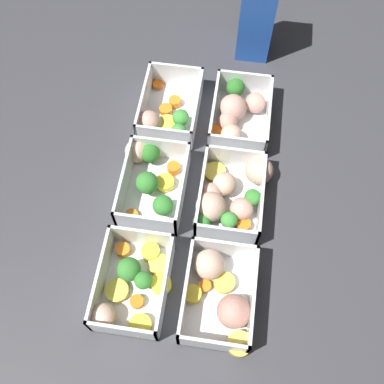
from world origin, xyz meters
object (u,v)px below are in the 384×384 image
object	(u,v)px
container_far_left	(237,113)
container_near_right	(131,286)
container_far_center	(230,195)
juice_carton	(257,14)
container_near_left	(167,115)
container_far_right	(221,294)
container_near_center	(151,179)

from	to	relation	value
container_far_left	container_near_right	bearing A→B (deg)	-20.22
container_far_center	juice_carton	distance (m)	0.37
container_near_left	container_far_right	distance (m)	0.36
container_near_right	container_far_center	size ratio (longest dim) A/B	0.98
container_near_left	juice_carton	world-z (taller)	juice_carton
container_near_center	container_near_right	xyz separation A→B (m)	(0.19, 0.00, -0.00)
container_far_right	container_far_left	bearing A→B (deg)	-178.46
container_far_right	container_near_right	bearing A→B (deg)	-87.51
container_near_center	container_far_right	world-z (taller)	same
container_near_left	container_near_right	bearing A→B (deg)	0.36
container_far_left	container_far_right	xyz separation A→B (m)	(0.35, 0.01, -0.00)
container_near_right	container_near_left	bearing A→B (deg)	-179.64
container_near_left	container_far_center	world-z (taller)	same
container_near_left	container_far_left	world-z (taller)	same
container_near_center	container_far_left	world-z (taller)	same
container_near_left	juice_carton	size ratio (longest dim) A/B	0.82
container_near_left	container_far_left	distance (m)	0.13
container_near_center	container_near_right	bearing A→B (deg)	1.27
container_far_left	juice_carton	bearing A→B (deg)	175.84
container_far_left	container_far_center	world-z (taller)	same
container_near_left	container_far_left	size ratio (longest dim) A/B	1.07
container_far_center	container_far_right	world-z (taller)	same
container_near_left	juice_carton	bearing A→B (deg)	145.17
container_near_left	container_far_right	size ratio (longest dim) A/B	1.02
container_near_center	container_far_center	xyz separation A→B (m)	(0.01, 0.14, 0.00)
container_far_right	container_near_left	bearing A→B (deg)	-156.54
container_near_center	juice_carton	xyz separation A→B (m)	(-0.35, 0.15, 0.07)
container_near_left	juice_carton	distance (m)	0.27
container_far_center	juice_carton	bearing A→B (deg)	178.63
container_far_left	juice_carton	xyz separation A→B (m)	(-0.19, 0.01, 0.07)
container_far_right	juice_carton	xyz separation A→B (m)	(-0.54, 0.00, 0.07)
container_near_left	container_far_center	distance (m)	0.21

